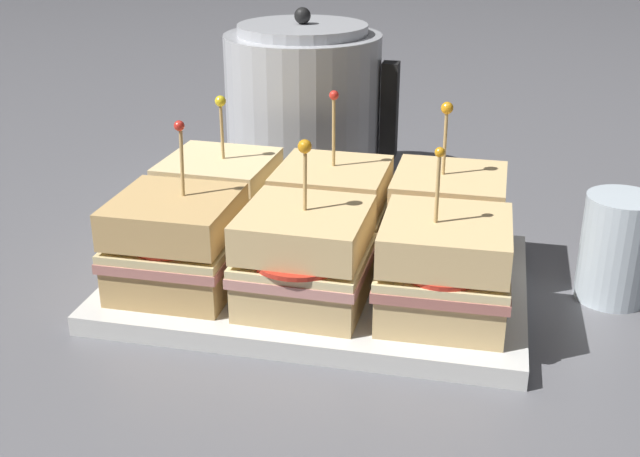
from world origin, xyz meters
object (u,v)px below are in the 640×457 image
at_px(serving_platter, 320,281).
at_px(drinking_glass, 617,248).
at_px(sandwich_back_left, 220,199).
at_px(sandwich_back_right, 448,217).
at_px(sandwich_front_left, 176,244).
at_px(kettle_steel, 304,109).
at_px(sandwich_front_right, 444,269).
at_px(sandwich_front_center, 302,258).
at_px(sandwich_back_center, 330,209).

distance_m(serving_platter, drinking_glass, 0.28).
relative_size(sandwich_back_left, sandwich_back_right, 0.96).
bearing_deg(sandwich_front_left, sandwich_back_left, 89.28).
xyz_separation_m(kettle_steel, drinking_glass, (0.36, -0.24, -0.05)).
distance_m(sandwich_front_left, sandwich_front_right, 0.24).
distance_m(sandwich_front_left, sandwich_back_left, 0.12).
relative_size(sandwich_back_right, kettle_steel, 0.70).
height_order(sandwich_front_left, sandwich_back_right, sandwich_back_right).
distance_m(sandwich_front_center, kettle_steel, 0.35).
bearing_deg(kettle_steel, sandwich_front_right, -58.93).
relative_size(serving_platter, drinking_glass, 3.79).
distance_m(sandwich_front_center, sandwich_back_center, 0.12).
distance_m(sandwich_front_left, sandwich_back_center, 0.16).
xyz_separation_m(sandwich_front_right, sandwich_back_left, (-0.24, 0.12, 0.00)).
height_order(serving_platter, sandwich_back_right, sandwich_back_right).
xyz_separation_m(sandwich_front_center, kettle_steel, (-0.08, 0.34, 0.04)).
xyz_separation_m(serving_platter, sandwich_back_left, (-0.12, 0.06, 0.05)).
relative_size(sandwich_back_left, drinking_glass, 1.50).
distance_m(serving_platter, sandwich_back_center, 0.08).
bearing_deg(serving_platter, drinking_glass, 9.24).
bearing_deg(sandwich_back_center, sandwich_front_left, -136.05).
distance_m(sandwich_back_left, sandwich_back_right, 0.23).
height_order(serving_platter, sandwich_front_left, sandwich_front_left).
bearing_deg(sandwich_back_left, sandwich_back_right, 0.64).
bearing_deg(serving_platter, sandwich_back_left, 154.04).
xyz_separation_m(sandwich_front_left, drinking_glass, (0.39, 0.10, -0.01)).
height_order(sandwich_front_center, drinking_glass, sandwich_front_center).
relative_size(sandwich_back_left, kettle_steel, 0.67).
xyz_separation_m(serving_platter, sandwich_front_right, (0.12, -0.06, 0.05)).
distance_m(sandwich_front_right, sandwich_back_right, 0.12).
distance_m(serving_platter, sandwich_front_left, 0.14).
relative_size(sandwich_front_left, sandwich_back_right, 0.98).
height_order(serving_platter, drinking_glass, drinking_glass).
height_order(serving_platter, sandwich_back_left, sandwich_back_left).
bearing_deg(sandwich_back_center, kettle_steel, 109.84).
relative_size(sandwich_front_left, kettle_steel, 0.69).
bearing_deg(sandwich_back_center, serving_platter, -87.64).
distance_m(sandwich_front_left, kettle_steel, 0.34).
bearing_deg(sandwich_front_left, sandwich_front_right, 0.17).
relative_size(sandwich_front_center, sandwich_front_right, 0.98).
bearing_deg(sandwich_front_left, serving_platter, 25.67).
bearing_deg(sandwich_front_center, sandwich_back_center, 90.12).
bearing_deg(sandwich_back_left, sandwich_front_right, -25.68).
xyz_separation_m(serving_platter, sandwich_front_center, (-0.00, -0.06, 0.05)).
relative_size(sandwich_front_left, sandwich_back_center, 0.96).
height_order(sandwich_back_right, drinking_glass, sandwich_back_right).
bearing_deg(serving_platter, sandwich_front_left, -154.33).
bearing_deg(sandwich_front_left, sandwich_front_center, -1.72).
distance_m(sandwich_back_left, sandwich_back_center, 0.12).
xyz_separation_m(sandwich_front_center, sandwich_back_center, (-0.00, 0.12, -0.00)).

